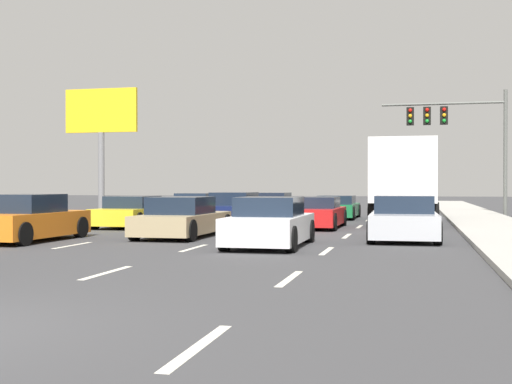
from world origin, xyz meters
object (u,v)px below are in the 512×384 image
at_px(car_navy, 235,210).
at_px(traffic_signal_mast, 447,123).
at_px(car_silver, 404,219).
at_px(car_red, 317,214).
at_px(car_gray, 196,206).
at_px(car_white, 270,224).
at_px(roadside_billboard, 101,124).
at_px(car_green, 337,208).
at_px(box_truck, 404,177).
at_px(car_maroon, 273,206).
at_px(car_tan, 183,219).
at_px(car_yellow, 133,213).
at_px(car_orange, 29,220).

height_order(car_navy, traffic_signal_mast, traffic_signal_mast).
relative_size(car_silver, traffic_signal_mast, 0.69).
bearing_deg(car_red, car_gray, 135.56).
bearing_deg(car_white, car_gray, 115.16).
bearing_deg(car_navy, roadside_billboard, 138.14).
distance_m(car_green, box_truck, 5.30).
xyz_separation_m(car_gray, car_maroon, (3.60, 1.69, -0.00)).
distance_m(car_green, car_red, 7.40).
bearing_deg(car_tan, car_red, 56.61).
xyz_separation_m(car_silver, roadside_billboard, (-17.21, 15.18, 4.53)).
xyz_separation_m(car_navy, traffic_signal_mast, (8.76, 11.58, 4.35)).
height_order(car_navy, car_green, car_navy).
bearing_deg(car_maroon, car_white, -78.49).
distance_m(car_gray, roadside_billboard, 8.96).
bearing_deg(car_silver, car_red, 124.73).
bearing_deg(car_yellow, car_green, 51.21).
xyz_separation_m(car_navy, car_green, (3.41, 6.32, -0.08)).
xyz_separation_m(car_navy, roadside_billboard, (-10.46, 9.38, 4.52)).
xyz_separation_m(car_green, car_white, (-0.04, -15.30, 0.06)).
height_order(car_gray, car_white, car_white).
relative_size(car_yellow, roadside_billboard, 0.56).
bearing_deg(roadside_billboard, car_orange, -69.80).
height_order(car_green, traffic_signal_mast, traffic_signal_mast).
distance_m(car_yellow, car_silver, 10.81).
distance_m(car_orange, car_silver, 10.93).
bearing_deg(car_navy, car_tan, -89.84).
height_order(car_tan, car_green, car_tan).
distance_m(car_orange, box_truck, 15.33).
relative_size(car_yellow, car_tan, 0.86).
relative_size(car_gray, car_red, 1.01).
relative_size(car_green, car_white, 1.06).
height_order(car_green, car_silver, car_silver).
distance_m(car_maroon, car_navy, 7.55).
xyz_separation_m(car_orange, car_white, (7.11, -0.10, -0.02)).
bearing_deg(traffic_signal_mast, car_maroon, -155.27).
distance_m(car_maroon, roadside_billboard, 11.56).
xyz_separation_m(car_orange, car_maroon, (3.75, 16.42, -0.04)).
relative_size(box_truck, roadside_billboard, 1.06).
bearing_deg(box_truck, car_white, -106.02).
height_order(car_maroon, car_white, car_white).
distance_m(car_gray, car_yellow, 8.07).
distance_m(car_tan, traffic_signal_mast, 20.41).
relative_size(car_gray, car_orange, 1.04).
relative_size(car_orange, car_navy, 0.97).
bearing_deg(box_truck, car_green, 128.93).
height_order(car_maroon, traffic_signal_mast, traffic_signal_mast).
bearing_deg(car_green, car_yellow, -128.79).
xyz_separation_m(car_maroon, box_truck, (6.62, -5.20, 1.38)).
bearing_deg(car_tan, traffic_signal_mast, 63.97).
height_order(car_gray, car_maroon, car_maroon).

